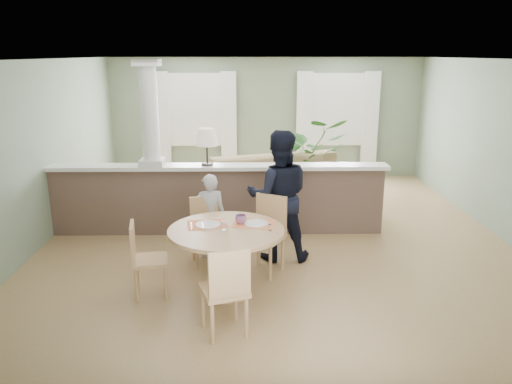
{
  "coord_description": "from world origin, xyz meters",
  "views": [
    {
      "loc": [
        -0.43,
        -7.36,
        2.78
      ],
      "look_at": [
        -0.32,
        -1.0,
        1.01
      ],
      "focal_mm": 35.0,
      "sensor_mm": 36.0,
      "label": 1
    }
  ],
  "objects_px": {
    "dining_table": "(227,242)",
    "chair_side": "(144,256)",
    "chair_far_boy": "(206,227)",
    "houseplant": "(307,158)",
    "chair_far_man": "(267,230)",
    "sofa": "(282,183)",
    "child_person": "(210,216)",
    "man_person": "(279,196)",
    "chair_near": "(226,287)"
  },
  "relations": [
    {
      "from": "dining_table",
      "to": "chair_side",
      "type": "bearing_deg",
      "value": -178.29
    },
    {
      "from": "dining_table",
      "to": "chair_far_boy",
      "type": "height_order",
      "value": "dining_table"
    },
    {
      "from": "houseplant",
      "to": "chair_far_man",
      "type": "xyz_separation_m",
      "value": [
        -0.9,
        -3.36,
        -0.26
      ]
    },
    {
      "from": "chair_far_boy",
      "to": "chair_side",
      "type": "relative_size",
      "value": 1.0
    },
    {
      "from": "sofa",
      "to": "houseplant",
      "type": "bearing_deg",
      "value": 32.16
    },
    {
      "from": "chair_far_boy",
      "to": "child_person",
      "type": "height_order",
      "value": "child_person"
    },
    {
      "from": "chair_far_man",
      "to": "man_person",
      "type": "height_order",
      "value": "man_person"
    },
    {
      "from": "dining_table",
      "to": "child_person",
      "type": "bearing_deg",
      "value": 103.82
    },
    {
      "from": "chair_near",
      "to": "man_person",
      "type": "xyz_separation_m",
      "value": [
        0.64,
        2.0,
        0.37
      ]
    },
    {
      "from": "sofa",
      "to": "houseplant",
      "type": "xyz_separation_m",
      "value": [
        0.51,
        0.6,
        0.34
      ]
    },
    {
      "from": "houseplant",
      "to": "chair_near",
      "type": "height_order",
      "value": "houseplant"
    },
    {
      "from": "child_person",
      "to": "chair_far_boy",
      "type": "bearing_deg",
      "value": 66.88
    },
    {
      "from": "houseplant",
      "to": "dining_table",
      "type": "distance_m",
      "value": 4.26
    },
    {
      "from": "sofa",
      "to": "chair_far_boy",
      "type": "relative_size",
      "value": 3.55
    },
    {
      "from": "sofa",
      "to": "chair_side",
      "type": "bearing_deg",
      "value": -135.77
    },
    {
      "from": "dining_table",
      "to": "chair_near",
      "type": "bearing_deg",
      "value": -88.29
    },
    {
      "from": "sofa",
      "to": "chair_far_man",
      "type": "relative_size",
      "value": 3.19
    },
    {
      "from": "sofa",
      "to": "man_person",
      "type": "relative_size",
      "value": 1.77
    },
    {
      "from": "sofa",
      "to": "chair_side",
      "type": "xyz_separation_m",
      "value": [
        -1.86,
        -3.45,
        0.03
      ]
    },
    {
      "from": "sofa",
      "to": "houseplant",
      "type": "height_order",
      "value": "houseplant"
    },
    {
      "from": "houseplant",
      "to": "sofa",
      "type": "bearing_deg",
      "value": -130.42
    },
    {
      "from": "sofa",
      "to": "chair_near",
      "type": "bearing_deg",
      "value": -118.6
    },
    {
      "from": "dining_table",
      "to": "chair_far_boy",
      "type": "bearing_deg",
      "value": 108.83
    },
    {
      "from": "dining_table",
      "to": "child_person",
      "type": "relative_size",
      "value": 1.12
    },
    {
      "from": "sofa",
      "to": "chair_near",
      "type": "xyz_separation_m",
      "value": [
        -0.86,
        -4.36,
        0.07
      ]
    },
    {
      "from": "dining_table",
      "to": "sofa",
      "type": "bearing_deg",
      "value": 75.45
    },
    {
      "from": "chair_far_boy",
      "to": "child_person",
      "type": "distance_m",
      "value": 0.2
    },
    {
      "from": "sofa",
      "to": "chair_far_boy",
      "type": "xyz_separation_m",
      "value": [
        -1.21,
        -2.46,
        0.03
      ]
    },
    {
      "from": "sofa",
      "to": "chair_far_boy",
      "type": "distance_m",
      "value": 2.75
    },
    {
      "from": "child_person",
      "to": "chair_near",
      "type": "bearing_deg",
      "value": 91.9
    },
    {
      "from": "chair_far_boy",
      "to": "chair_near",
      "type": "height_order",
      "value": "chair_near"
    },
    {
      "from": "houseplant",
      "to": "chair_far_man",
      "type": "distance_m",
      "value": 3.49
    },
    {
      "from": "houseplant",
      "to": "man_person",
      "type": "xyz_separation_m",
      "value": [
        -0.73,
        -2.96,
        0.09
      ]
    },
    {
      "from": "chair_far_boy",
      "to": "chair_far_man",
      "type": "xyz_separation_m",
      "value": [
        0.82,
        -0.29,
        0.06
      ]
    },
    {
      "from": "sofa",
      "to": "dining_table",
      "type": "xyz_separation_m",
      "value": [
        -0.89,
        -3.42,
        0.18
      ]
    },
    {
      "from": "sofa",
      "to": "chair_far_man",
      "type": "distance_m",
      "value": 2.79
    },
    {
      "from": "chair_near",
      "to": "houseplant",
      "type": "bearing_deg",
      "value": -124.93
    },
    {
      "from": "chair_far_boy",
      "to": "child_person",
      "type": "xyz_separation_m",
      "value": [
        0.05,
        0.17,
        0.1
      ]
    },
    {
      "from": "chair_near",
      "to": "child_person",
      "type": "height_order",
      "value": "child_person"
    },
    {
      "from": "chair_side",
      "to": "chair_far_man",
      "type": "bearing_deg",
      "value": -74.95
    },
    {
      "from": "chair_side",
      "to": "man_person",
      "type": "xyz_separation_m",
      "value": [
        1.64,
        1.09,
        0.41
      ]
    },
    {
      "from": "chair_side",
      "to": "man_person",
      "type": "height_order",
      "value": "man_person"
    },
    {
      "from": "sofa",
      "to": "chair_far_man",
      "type": "xyz_separation_m",
      "value": [
        -0.39,
        -2.76,
        0.09
      ]
    },
    {
      "from": "man_person",
      "to": "sofa",
      "type": "bearing_deg",
      "value": -95.0
    },
    {
      "from": "houseplant",
      "to": "dining_table",
      "type": "bearing_deg",
      "value": -109.19
    },
    {
      "from": "sofa",
      "to": "dining_table",
      "type": "bearing_deg",
      "value": -121.98
    },
    {
      "from": "child_person",
      "to": "man_person",
      "type": "height_order",
      "value": "man_person"
    },
    {
      "from": "child_person",
      "to": "dining_table",
      "type": "bearing_deg",
      "value": 97.31
    },
    {
      "from": "chair_far_boy",
      "to": "man_person",
      "type": "height_order",
      "value": "man_person"
    },
    {
      "from": "sofa",
      "to": "chair_far_boy",
      "type": "height_order",
      "value": "sofa"
    }
  ]
}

